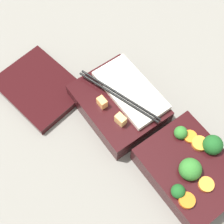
% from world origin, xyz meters
% --- Properties ---
extents(ground_plane, '(3.00, 3.00, 0.00)m').
position_xyz_m(ground_plane, '(0.00, 0.00, 0.00)').
color(ground_plane, slate).
extents(bento_tray_vegetable, '(0.19, 0.15, 0.08)m').
position_xyz_m(bento_tray_vegetable, '(-0.11, -0.01, 0.03)').
color(bento_tray_vegetable, black).
rests_on(bento_tray_vegetable, ground_plane).
extents(bento_tray_rice, '(0.19, 0.15, 0.07)m').
position_xyz_m(bento_tray_rice, '(0.09, 0.01, 0.03)').
color(bento_tray_rice, black).
rests_on(bento_tray_rice, ground_plane).
extents(bento_lid, '(0.21, 0.18, 0.02)m').
position_xyz_m(bento_lid, '(0.24, 0.13, 0.01)').
color(bento_lid, black).
rests_on(bento_lid, ground_plane).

